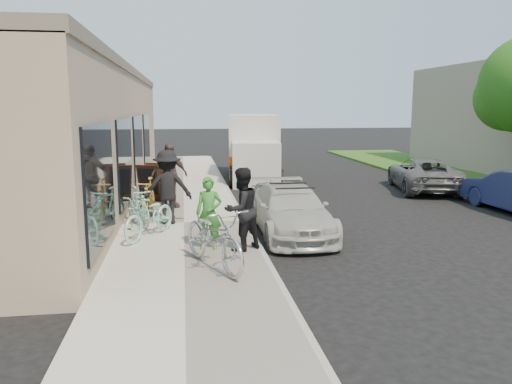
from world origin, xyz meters
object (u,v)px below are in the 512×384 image
tandem_bike (214,237)px  man_standing (241,209)px  sandwich_board (151,182)px  sedan_white (291,210)px  sedan_silver (275,200)px  cruiser_bike_c (149,199)px  bike_rack (145,198)px  cruiser_bike_b (150,216)px  woman_rider (209,213)px  bystander_a (168,187)px  cruiser_bike_a (138,206)px  bystander_b (169,175)px  moving_truck (253,150)px  far_car_gray (423,174)px

tandem_bike → man_standing: (0.61, 1.06, 0.27)m
sandwich_board → sedan_white: (3.47, -4.02, -0.15)m
sedan_silver → cruiser_bike_c: bearing=-177.0°
bike_rack → cruiser_bike_c: (0.13, -0.34, 0.03)m
sedan_white → tandem_bike: tandem_bike is taller
sandwich_board → cruiser_bike_b: size_ratio=0.61×
woman_rider → sandwich_board: bearing=118.2°
man_standing → bystander_a: 2.97m
cruiser_bike_a → cruiser_bike_c: bearing=47.5°
sandwich_board → sedan_white: sandwich_board is taller
woman_rider → bystander_b: (-0.89, 4.37, 0.19)m
sedan_white → cruiser_bike_c: (-3.39, 1.47, 0.10)m
sandwich_board → cruiser_bike_c: sandwich_board is taller
bike_rack → man_standing: man_standing is taller
moving_truck → far_car_gray: size_ratio=1.31×
sedan_white → moving_truck: size_ratio=0.71×
sedan_white → sedan_silver: size_ratio=1.37×
cruiser_bike_b → bystander_a: bystander_a is taller
sedan_white → far_car_gray: same height
bike_rack → far_car_gray: 10.27m
cruiser_bike_a → bystander_b: size_ratio=0.83×
bystander_a → bystander_b: 2.00m
woman_rider → tandem_bike: bearing=-75.7°
far_car_gray → bystander_b: size_ratio=2.31×
sedan_silver → sandwich_board: bearing=144.3°
cruiser_bike_b → woman_rider: bearing=-11.6°
far_car_gray → cruiser_bike_b: (-9.32, -5.87, 0.04)m
bystander_b → cruiser_bike_a: bearing=-132.8°
bike_rack → bystander_a: bystander_a is taller
moving_truck → cruiser_bike_a: moving_truck is taller
cruiser_bike_b → sedan_silver: bearing=63.6°
sedan_silver → moving_truck: size_ratio=0.52×
cruiser_bike_a → bystander_b: 2.23m
cruiser_bike_a → bystander_a: 0.84m
cruiser_bike_c → tandem_bike: bearing=-66.3°
tandem_bike → bystander_b: bearing=75.9°
man_standing → bystander_a: size_ratio=0.92×
sedan_silver → woman_rider: size_ratio=1.97×
cruiser_bike_c → bystander_b: 1.57m
sandwich_board → bystander_a: bearing=-55.6°
cruiser_bike_a → sandwich_board: bearing=64.1°
bike_rack → man_standing: (2.15, -3.46, 0.35)m
far_car_gray → bystander_a: 10.07m
cruiser_bike_a → cruiser_bike_c: 0.67m
man_standing → sedan_silver: bearing=-146.2°
far_car_gray → cruiser_bike_a: (-9.68, -4.63, 0.02)m
cruiser_bike_a → sedan_white: bearing=-36.6°
bike_rack → bystander_b: 1.33m
sandwich_board → sedan_silver: size_ratio=0.39×
bike_rack → far_car_gray: bearing=20.9°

